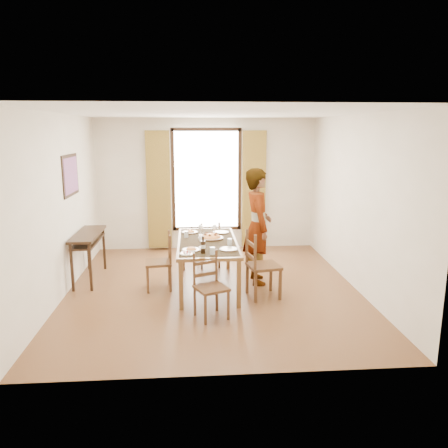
{
  "coord_description": "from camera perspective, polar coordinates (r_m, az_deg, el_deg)",
  "views": [
    {
      "loc": [
        -0.32,
        -6.52,
        2.45
      ],
      "look_at": [
        0.19,
        0.2,
        1.0
      ],
      "focal_mm": 35.0,
      "sensor_mm": 36.0,
      "label": 1
    }
  ],
  "objects": [
    {
      "name": "caprese_plate",
      "position": [
        6.13,
        -4.85,
        -3.75
      ],
      "size": [
        0.2,
        0.2,
        0.04
      ],
      "primitive_type": null,
      "color": "silver",
      "rests_on": "dining_table"
    },
    {
      "name": "chair_south",
      "position": [
        5.84,
        -1.82,
        -8.34
      ],
      "size": [
        0.51,
        0.51,
        0.87
      ],
      "rotation": [
        0.0,
        0.0,
        0.41
      ],
      "color": "#57351D",
      "rests_on": "ground"
    },
    {
      "name": "console_table",
      "position": [
        7.54,
        -17.33,
        -1.98
      ],
      "size": [
        0.38,
        1.2,
        0.8
      ],
      "color": "black",
      "rests_on": "ground"
    },
    {
      "name": "chair_north",
      "position": [
        7.95,
        -1.98,
        -2.87
      ],
      "size": [
        0.43,
        0.43,
        0.84
      ],
      "rotation": [
        0.0,
        0.0,
        3.31
      ],
      "color": "#57351D",
      "rests_on": "ground"
    },
    {
      "name": "wine_glass_b",
      "position": [
        7.17,
        -1.24,
        -0.78
      ],
      "size": [
        0.08,
        0.08,
        0.18
      ],
      "primitive_type": null,
      "color": "white",
      "rests_on": "dining_table"
    },
    {
      "name": "plate_nw",
      "position": [
        7.38,
        -4.46,
        -0.95
      ],
      "size": [
        0.27,
        0.27,
        0.05
      ],
      "primitive_type": null,
      "color": "silver",
      "rests_on": "dining_table"
    },
    {
      "name": "pasta_platter",
      "position": [
        6.96,
        -1.73,
        -1.54
      ],
      "size": [
        0.4,
        0.4,
        0.1
      ],
      "primitive_type": null,
      "color": "#C76419",
      "rests_on": "dining_table"
    },
    {
      "name": "chair_west",
      "position": [
        6.91,
        -8.27,
        -5.06
      ],
      "size": [
        0.44,
        0.44,
        0.9
      ],
      "rotation": [
        0.0,
        0.0,
        -1.48
      ],
      "color": "#57351D",
      "rests_on": "ground"
    },
    {
      "name": "room_shell",
      "position": [
        6.72,
        -1.61,
        4.37
      ],
      "size": [
        4.6,
        5.1,
        2.74
      ],
      "color": "silver",
      "rests_on": "ground"
    },
    {
      "name": "dining_table",
      "position": [
        6.86,
        -2.19,
        -2.74
      ],
      "size": [
        0.92,
        1.89,
        0.76
      ],
      "color": "brown",
      "rests_on": "ground"
    },
    {
      "name": "plate_sw",
      "position": [
        6.3,
        -4.29,
        -3.23
      ],
      "size": [
        0.27,
        0.27,
        0.05
      ],
      "primitive_type": null,
      "color": "silver",
      "rests_on": "dining_table"
    },
    {
      "name": "plate_ne",
      "position": [
        7.36,
        -0.41,
        -0.95
      ],
      "size": [
        0.27,
        0.27,
        0.05
      ],
      "primitive_type": null,
      "color": "silver",
      "rests_on": "dining_table"
    },
    {
      "name": "tumbler_c",
      "position": [
        6.1,
        -1.52,
        -3.52
      ],
      "size": [
        0.07,
        0.07,
        0.1
      ],
      "primitive_type": "cylinder",
      "color": "silver",
      "rests_on": "dining_table"
    },
    {
      "name": "plate_se",
      "position": [
        6.32,
        0.63,
        -3.15
      ],
      "size": [
        0.27,
        0.27,
        0.05
      ],
      "primitive_type": null,
      "color": "silver",
      "rests_on": "dining_table"
    },
    {
      "name": "man",
      "position": [
        7.04,
        4.41,
        -0.32
      ],
      "size": [
        0.71,
        0.5,
        1.87
      ],
      "primitive_type": "imported",
      "rotation": [
        0.0,
        0.0,
        1.61
      ],
      "color": "#92939A",
      "rests_on": "ground"
    },
    {
      "name": "ground",
      "position": [
        6.98,
        -1.45,
        -8.43
      ],
      "size": [
        5.0,
        5.0,
        0.0
      ],
      "primitive_type": "plane",
      "color": "brown",
      "rests_on": "ground"
    },
    {
      "name": "wine_glass_a",
      "position": [
        6.44,
        -3.03,
        -2.29
      ],
      "size": [
        0.08,
        0.08,
        0.18
      ],
      "primitive_type": null,
      "color": "white",
      "rests_on": "dining_table"
    },
    {
      "name": "tumbler_a",
      "position": [
        6.57,
        0.76,
        -2.36
      ],
      "size": [
        0.07,
        0.07,
        0.1
      ],
      "primitive_type": "cylinder",
      "color": "silver",
      "rests_on": "dining_table"
    },
    {
      "name": "tumbler_b",
      "position": [
        7.08,
        -4.96,
        -1.34
      ],
      "size": [
        0.07,
        0.07,
        0.1
      ],
      "primitive_type": "cylinder",
      "color": "silver",
      "rests_on": "dining_table"
    },
    {
      "name": "wine_bottle",
      "position": [
        6.13,
        -2.76,
        -2.72
      ],
      "size": [
        0.07,
        0.07,
        0.25
      ],
      "primitive_type": null,
      "color": "black",
      "rests_on": "dining_table"
    },
    {
      "name": "chair_east",
      "position": [
        6.52,
        4.89,
        -5.58
      ],
      "size": [
        0.52,
        0.52,
        1.01
      ],
      "rotation": [
        0.0,
        0.0,
        1.76
      ],
      "color": "#57351D",
      "rests_on": "ground"
    },
    {
      "name": "wine_glass_c",
      "position": [
        7.19,
        -3.07,
        -0.76
      ],
      "size": [
        0.08,
        0.08,
        0.18
      ],
      "primitive_type": null,
      "color": "white",
      "rests_on": "dining_table"
    }
  ]
}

